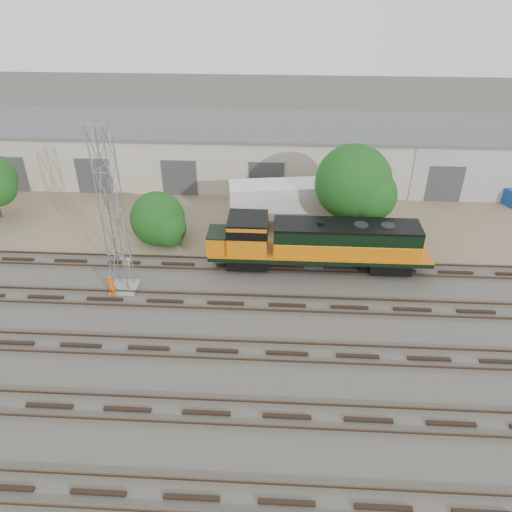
# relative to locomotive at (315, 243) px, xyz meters

# --- Properties ---
(ground) EXTENTS (140.00, 140.00, 0.00)m
(ground) POSITION_rel_locomotive_xyz_m (-5.89, -6.00, -2.17)
(ground) COLOR #47423A
(ground) RESTS_ON ground
(dirt_strip) EXTENTS (80.00, 16.00, 0.02)m
(dirt_strip) POSITION_rel_locomotive_xyz_m (-5.89, 9.00, -2.16)
(dirt_strip) COLOR #726047
(dirt_strip) RESTS_ON ground
(tracks) EXTENTS (80.00, 20.40, 0.28)m
(tracks) POSITION_rel_locomotive_xyz_m (-5.89, -9.00, -2.10)
(tracks) COLOR black
(tracks) RESTS_ON ground
(warehouse) EXTENTS (58.40, 10.40, 5.30)m
(warehouse) POSITION_rel_locomotive_xyz_m (-5.84, 16.98, 0.48)
(warehouse) COLOR beige
(warehouse) RESTS_ON ground
(locomotive) EXTENTS (15.57, 2.73, 3.74)m
(locomotive) POSITION_rel_locomotive_xyz_m (0.00, 0.00, 0.00)
(locomotive) COLOR black
(locomotive) RESTS_ON tracks
(signal_tower) EXTENTS (1.69, 1.69, 11.44)m
(signal_tower) POSITION_rel_locomotive_xyz_m (-12.93, -3.15, 3.39)
(signal_tower) COLOR gray
(signal_tower) RESTS_ON ground
(sign_post) EXTENTS (0.80, 0.33, 2.05)m
(sign_post) POSITION_rel_locomotive_xyz_m (-12.81, -2.43, -0.74)
(sign_post) COLOR gray
(sign_post) RESTS_ON ground
(worker) EXTENTS (0.69, 0.57, 1.61)m
(worker) POSITION_rel_locomotive_xyz_m (-13.49, -4.03, -1.37)
(worker) COLOR #ED5C0D
(worker) RESTS_ON ground
(semi_trailer) EXTENTS (12.80, 4.30, 3.87)m
(semi_trailer) POSITION_rel_locomotive_xyz_m (-0.07, 6.63, 0.26)
(semi_trailer) COLOR silver
(semi_trailer) RESTS_ON ground
(tree_mid) EXTENTS (4.45, 4.23, 4.23)m
(tree_mid) POSITION_rel_locomotive_xyz_m (-11.80, 3.44, -0.42)
(tree_mid) COLOR #382619
(tree_mid) RESTS_ON ground
(tree_east) EXTENTS (6.03, 5.74, 7.75)m
(tree_east) POSITION_rel_locomotive_xyz_m (3.14, 4.24, 2.55)
(tree_east) COLOR #382619
(tree_east) RESTS_ON ground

